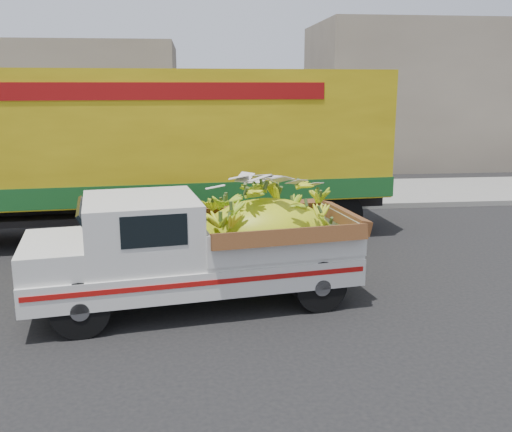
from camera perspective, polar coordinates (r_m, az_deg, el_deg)
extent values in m
plane|color=black|center=(10.22, -15.26, -7.41)|extent=(100.00, 100.00, 0.00)
cube|color=gray|center=(16.05, -12.02, 0.49)|extent=(60.00, 0.25, 0.15)
cube|color=gray|center=(18.10, -11.40, 1.92)|extent=(60.00, 4.00, 0.14)
cube|color=gray|center=(27.54, 20.77, 11.23)|extent=(14.00, 6.00, 6.00)
cylinder|color=black|center=(8.46, -17.19, -8.89)|extent=(0.86, 0.37, 0.83)
cylinder|color=black|center=(9.96, -16.97, -5.52)|extent=(0.86, 0.37, 0.83)
cylinder|color=black|center=(9.04, 6.42, -6.92)|extent=(0.86, 0.37, 0.83)
cylinder|color=black|center=(10.46, 3.18, -4.07)|extent=(0.86, 0.37, 0.83)
cube|color=silver|center=(9.24, -6.23, -5.23)|extent=(5.36, 2.64, 0.43)
cube|color=#A50F0C|center=(8.34, -5.19, -6.72)|extent=(4.97, 0.80, 0.08)
cube|color=silver|center=(9.25, -21.93, -6.86)|extent=(0.40, 1.81, 0.15)
cube|color=silver|center=(9.05, -19.57, -3.61)|extent=(1.19, 1.87, 0.39)
cube|color=silver|center=(8.96, -11.34, -1.30)|extent=(1.95, 2.03, 0.98)
cube|color=black|center=(8.05, -10.14, -1.51)|extent=(0.92, 0.16, 0.46)
cube|color=silver|center=(9.38, 1.62, -1.74)|extent=(2.77, 2.23, 0.56)
ellipsoid|color=yellow|center=(9.38, 0.98, -2.46)|extent=(2.48, 1.83, 1.40)
cylinder|color=black|center=(13.29, 8.22, 0.14)|extent=(1.12, 0.41, 1.10)
cylinder|color=black|center=(15.15, 5.76, 1.81)|extent=(1.12, 0.41, 1.10)
cylinder|color=black|center=(12.95, 3.20, -0.08)|extent=(1.12, 0.41, 1.10)
cylinder|color=black|center=(14.85, 1.32, 1.64)|extent=(1.12, 0.41, 1.10)
cube|color=black|center=(13.51, -12.42, 1.17)|extent=(12.04, 1.97, 0.36)
cube|color=gold|center=(13.28, -12.76, 7.95)|extent=(11.92, 3.44, 2.84)
cube|color=#17511E|center=(13.43, -12.51, 2.97)|extent=(11.99, 3.47, 0.45)
cube|color=maroon|center=(11.97, -13.15, 12.05)|extent=(8.37, 0.70, 0.35)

